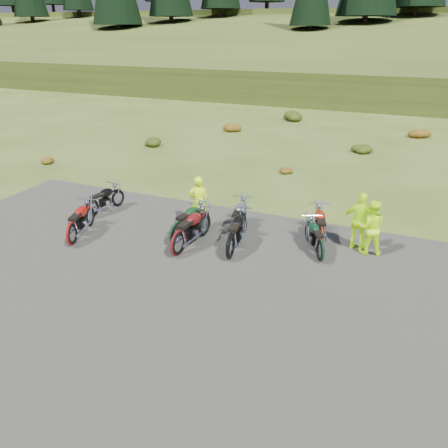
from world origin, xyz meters
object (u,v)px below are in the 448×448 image
at_px(motorcycle_3, 234,241).
at_px(person_middle, 199,203).
at_px(motorcycle_0, 92,219).
at_px(motorcycle_7, 319,261).

relative_size(motorcycle_3, person_middle, 1.16).
bearing_deg(person_middle, motorcycle_0, -9.40).
height_order(motorcycle_0, person_middle, person_middle).
bearing_deg(motorcycle_7, motorcycle_3, 56.11).
height_order(motorcycle_3, person_middle, person_middle).
bearing_deg(motorcycle_0, motorcycle_3, -76.75).
relative_size(motorcycle_0, motorcycle_7, 1.03).
height_order(motorcycle_7, person_middle, person_middle).
xyz_separation_m(motorcycle_7, person_middle, (-4.39, 0.78, 0.93)).
bearing_deg(motorcycle_3, motorcycle_0, 85.68).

